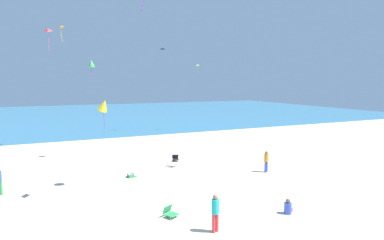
% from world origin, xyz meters
% --- Properties ---
extents(ground_plane, '(120.00, 120.00, 0.00)m').
position_xyz_m(ground_plane, '(0.00, 10.00, 0.00)').
color(ground_plane, beige).
extents(ocean_water, '(120.00, 60.00, 0.05)m').
position_xyz_m(ocean_water, '(0.00, 57.07, 0.03)').
color(ocean_water, teal).
rests_on(ocean_water, ground_plane).
extents(beach_chair_far_right, '(0.83, 0.83, 0.61)m').
position_xyz_m(beach_chair_far_right, '(1.14, 12.20, 0.28)').
color(beach_chair_far_right, white).
rests_on(beach_chair_far_right, ground_plane).
extents(beach_chair_near_camera, '(0.66, 0.70, 0.52)m').
position_xyz_m(beach_chair_near_camera, '(2.07, 13.73, 0.24)').
color(beach_chair_near_camera, black).
rests_on(beach_chair_near_camera, ground_plane).
extents(beach_chair_far_left, '(0.77, 0.80, 0.54)m').
position_xyz_m(beach_chair_far_left, '(-2.23, 3.49, 0.23)').
color(beach_chair_far_left, '#2D9956').
rests_on(beach_chair_far_left, ground_plane).
extents(cooler_box, '(0.45, 0.50, 0.28)m').
position_xyz_m(cooler_box, '(-2.39, 10.74, 0.14)').
color(cooler_box, '#339956').
rests_on(cooler_box, ground_plane).
extents(person_0, '(0.39, 0.39, 1.68)m').
position_xyz_m(person_0, '(-0.99, 1.21, 0.97)').
color(person_0, red).
rests_on(person_0, ground_plane).
extents(person_1, '(0.68, 0.60, 0.76)m').
position_xyz_m(person_1, '(3.24, 1.47, 0.28)').
color(person_1, blue).
rests_on(person_1, ground_plane).
extents(person_2, '(0.39, 0.39, 1.54)m').
position_xyz_m(person_2, '(6.84, 7.94, 0.89)').
color(person_2, blue).
rests_on(person_2, ground_plane).
extents(kite_yellow, '(0.91, 1.02, 1.92)m').
position_xyz_m(kite_yellow, '(-4.28, 9.19, 5.10)').
color(kite_yellow, yellow).
extents(kite_green, '(0.77, 0.78, 1.65)m').
position_xyz_m(kite_green, '(-3.87, 17.35, 8.01)').
color(kite_green, green).
extents(kite_black, '(0.71, 0.57, 0.95)m').
position_xyz_m(kite_black, '(6.49, 29.26, 10.79)').
color(kite_black, black).
extents(kite_lime, '(0.61, 0.55, 1.50)m').
position_xyz_m(kite_lime, '(10.85, 27.95, 8.71)').
color(kite_lime, '#99DB33').
extents(kite_red, '(0.49, 0.42, 1.47)m').
position_xyz_m(kite_red, '(-7.10, 12.26, 9.72)').
color(kite_red, red).
extents(kite_orange, '(0.54, 0.63, 1.59)m').
position_xyz_m(kite_orange, '(-5.83, 23.30, 11.72)').
color(kite_orange, orange).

